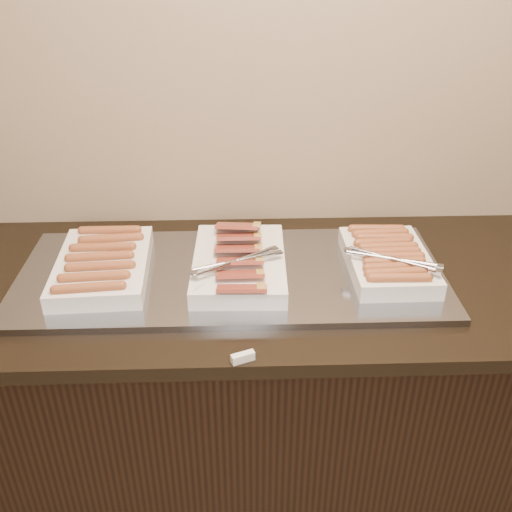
{
  "coord_description": "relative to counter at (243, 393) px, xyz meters",
  "views": [
    {
      "loc": [
        -0.0,
        0.76,
        1.78
      ],
      "look_at": [
        0.04,
        2.13,
        0.97
      ],
      "focal_mm": 40.0,
      "sensor_mm": 36.0,
      "label": 1
    }
  ],
  "objects": [
    {
      "name": "counter",
      "position": [
        0.0,
        0.0,
        0.0
      ],
      "size": [
        2.06,
        0.76,
        0.9
      ],
      "color": "black",
      "rests_on": "ground"
    },
    {
      "name": "label_holder",
      "position": [
        0.0,
        -0.36,
        0.46
      ],
      "size": [
        0.06,
        0.04,
        0.02
      ],
      "primitive_type": "cube",
      "rotation": [
        0.0,
        0.0,
        0.38
      ],
      "color": "silver",
      "rests_on": "counter"
    },
    {
      "name": "dish_left",
      "position": [
        -0.39,
        -0.0,
        0.5
      ],
      "size": [
        0.27,
        0.38,
        0.07
      ],
      "rotation": [
        0.0,
        0.0,
        0.05
      ],
      "color": "silver",
      "rests_on": "warming_tray"
    },
    {
      "name": "warming_tray",
      "position": [
        -0.03,
        0.0,
        0.46
      ],
      "size": [
        1.2,
        0.5,
        0.02
      ],
      "primitive_type": "cube",
      "color": "gray",
      "rests_on": "counter"
    },
    {
      "name": "dish_center",
      "position": [
        -0.0,
        -0.0,
        0.5
      ],
      "size": [
        0.27,
        0.41,
        0.09
      ],
      "rotation": [
        0.0,
        0.0,
        -0.03
      ],
      "color": "silver",
      "rests_on": "warming_tray"
    },
    {
      "name": "dish_right",
      "position": [
        0.42,
        -0.0,
        0.5
      ],
      "size": [
        0.26,
        0.34,
        0.08
      ],
      "rotation": [
        0.0,
        0.0,
        0.01
      ],
      "color": "silver",
      "rests_on": "warming_tray"
    }
  ]
}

